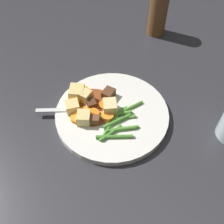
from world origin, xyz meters
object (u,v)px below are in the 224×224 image
object	(u,v)px
carrot_slice_6	(75,99)
potato_chunk_3	(84,97)
carrot_slice_0	(104,105)
carrot_slice_2	(82,92)
meat_chunk_1	(94,120)
carrot_slice_1	(107,116)
potato_chunk_2	(77,92)
meat_chunk_0	(91,104)
carrot_slice_4	(76,118)
potato_chunk_0	(110,107)
dinner_plate	(112,114)
pepper_mill	(158,13)
potato_chunk_4	(84,118)
fork	(77,110)
meat_chunk_2	(108,94)
potato_chunk_1	(72,107)
carrot_slice_5	(86,113)
carrot_slice_3	(92,115)

from	to	relation	value
carrot_slice_6	potato_chunk_3	size ratio (longest dim) A/B	1.07
carrot_slice_0	carrot_slice_2	bearing A→B (deg)	-7.43
carrot_slice_6	potato_chunk_3	distance (m)	0.02
carrot_slice_0	meat_chunk_1	bearing A→B (deg)	93.57
carrot_slice_1	potato_chunk_3	size ratio (longest dim) A/B	0.94
potato_chunk_2	meat_chunk_0	distance (m)	0.05
carrot_slice_4	potato_chunk_0	size ratio (longest dim) A/B	0.81
dinner_plate	carrot_slice_2	xyz separation A→B (m)	(0.09, -0.01, 0.01)
carrot_slice_4	carrot_slice_1	bearing A→B (deg)	-146.49
meat_chunk_1	carrot_slice_4	bearing A→B (deg)	17.33
carrot_slice_6	pepper_mill	bearing A→B (deg)	-97.49
carrot_slice_2	potato_chunk_4	world-z (taller)	potato_chunk_4
meat_chunk_0	fork	xyz separation A→B (m)	(0.02, 0.03, -0.01)
carrot_slice_1	carrot_slice_2	xyz separation A→B (m)	(0.09, -0.03, -0.00)
potato_chunk_2	meat_chunk_2	size ratio (longest dim) A/B	1.24
potato_chunk_4	potato_chunk_1	bearing A→B (deg)	-20.11
carrot_slice_2	potato_chunk_1	xyz separation A→B (m)	(-0.01, 0.05, 0.01)
carrot_slice_1	carrot_slice_4	bearing A→B (deg)	33.51
pepper_mill	potato_chunk_0	bearing A→B (deg)	96.17
meat_chunk_0	fork	world-z (taller)	meat_chunk_0
fork	meat_chunk_0	bearing A→B (deg)	-132.88
carrot_slice_2	carrot_slice_5	world-z (taller)	same
dinner_plate	meat_chunk_1	xyz separation A→B (m)	(0.02, 0.05, 0.02)
carrot_slice_4	fork	world-z (taller)	carrot_slice_4
carrot_slice_3	potato_chunk_1	bearing A→B (deg)	7.20
dinner_plate	carrot_slice_4	xyz separation A→B (m)	(0.06, 0.06, 0.01)
carrot_slice_2	carrot_slice_6	distance (m)	0.03
carrot_slice_4	potato_chunk_2	world-z (taller)	potato_chunk_2
carrot_slice_1	dinner_plate	bearing A→B (deg)	-94.45
potato_chunk_3	meat_chunk_2	bearing A→B (deg)	-136.90
carrot_slice_6	potato_chunk_0	world-z (taller)	potato_chunk_0
dinner_plate	meat_chunk_2	bearing A→B (deg)	-50.91
carrot_slice_1	carrot_slice_5	xyz separation A→B (m)	(0.05, 0.02, -0.00)
carrot_slice_6	meat_chunk_1	size ratio (longest dim) A/B	1.32
fork	carrot_slice_3	bearing A→B (deg)	-176.95
potato_chunk_0	meat_chunk_1	distance (m)	0.05
carrot_slice_2	potato_chunk_1	distance (m)	0.06
carrot_slice_6	potato_chunk_0	size ratio (longest dim) A/B	0.97
potato_chunk_2	pepper_mill	size ratio (longest dim) A/B	0.27
carrot_slice_4	meat_chunk_2	bearing A→B (deg)	-106.23
potato_chunk_3	carrot_slice_4	bearing A→B (deg)	106.27
potato_chunk_3	carrot_slice_1	bearing A→B (deg)	167.01
potato_chunk_4	meat_chunk_2	world-z (taller)	potato_chunk_4
carrot_slice_5	potato_chunk_2	bearing A→B (deg)	-38.58
meat_chunk_0	pepper_mill	xyz separation A→B (m)	(-0.01, -0.36, 0.04)
carrot_slice_5	potato_chunk_2	distance (m)	0.06
carrot_slice_5	meat_chunk_0	bearing A→B (deg)	-88.11
meat_chunk_2	carrot_slice_3	bearing A→B (deg)	89.06
potato_chunk_1	meat_chunk_0	world-z (taller)	potato_chunk_1
potato_chunk_3	pepper_mill	size ratio (longest dim) A/B	0.22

